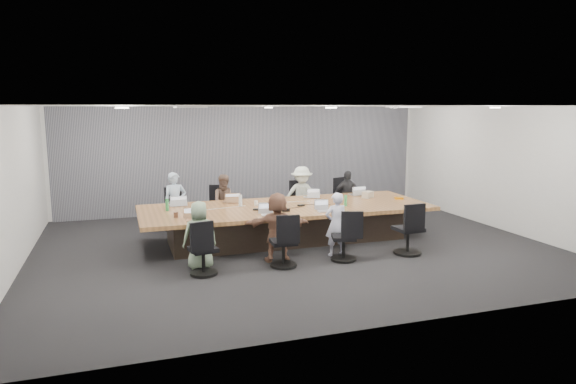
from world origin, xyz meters
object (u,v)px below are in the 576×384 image
object	(u,v)px
person_3	(347,196)
mug_brown	(176,215)
chair_4	(203,254)
chair_1	(223,211)
bottle_green_right	(346,201)
laptop_4	(195,220)
person_0	(175,203)
laptop_0	(178,205)
chair_7	(408,233)
person_1	(225,202)
conference_table	(287,222)
laptop_6	(325,211)
laptop_5	(269,215)
chair_6	(344,241)
chair_3	(341,202)
person_6	(336,224)
chair_2	(297,205)
laptop_1	(230,202)
chair_0	(174,214)
bottle_clear	(240,201)
person_2	(302,195)
bottle_green_left	(167,205)
stapler	(286,210)
person_5	(277,227)
chair_5	(283,246)
snack_packet	(399,198)
canvas_bag	(368,195)

from	to	relation	value
person_3	mug_brown	distance (m)	4.69
chair_4	person_3	xyz separation A→B (m)	(4.03, 3.05, 0.26)
chair_1	bottle_green_right	size ratio (longest dim) A/B	3.18
laptop_4	person_0	bearing A→B (deg)	106.46
person_0	laptop_0	size ratio (longest dim) A/B	3.92
chair_7	person_1	bearing A→B (deg)	129.66
chair_7	person_1	world-z (taller)	person_1
conference_table	person_0	size ratio (longest dim) A/B	4.39
chair_7	laptop_6	bearing A→B (deg)	142.22
laptop_5	chair_6	bearing A→B (deg)	-29.51
chair_3	person_6	xyz separation A→B (m)	(-1.47, -3.05, 0.20)
conference_table	laptop_5	bearing A→B (deg)	-127.57
laptop_4	chair_7	bearing A→B (deg)	0.13
chair_2	laptop_5	bearing A→B (deg)	42.27
laptop_1	person_6	xyz separation A→B (m)	(1.56, -2.15, -0.14)
chair_6	laptop_1	distance (m)	2.97
chair_0	chair_2	xyz separation A→B (m)	(2.97, 0.00, 0.03)
laptop_1	chair_2	bearing A→B (deg)	-147.43
laptop_1	chair_4	bearing A→B (deg)	74.80
laptop_5	mug_brown	size ratio (longest dim) A/B	2.70
person_3	bottle_clear	bearing A→B (deg)	-159.00
chair_6	person_2	xyz separation A→B (m)	(0.29, 3.05, 0.33)
bottle_green_left	bottle_green_right	size ratio (longest dim) A/B	1.04
person_0	person_1	bearing A→B (deg)	-6.94
person_3	stapler	bearing A→B (deg)	-138.36
person_0	bottle_green_right	bearing A→B (deg)	-34.74
laptop_1	person_6	size ratio (longest dim) A/B	0.27
person_5	chair_5	bearing A→B (deg)	101.75
chair_3	bottle_clear	world-z (taller)	bottle_clear
person_6	bottle_green_right	xyz separation A→B (m)	(0.63, 0.95, 0.25)
chair_3	chair_4	bearing A→B (deg)	21.35
conference_table	laptop_4	xyz separation A→B (m)	(-2.02, -0.80, 0.35)
person_1	stapler	size ratio (longest dim) A/B	8.21
chair_3	laptop_6	xyz separation A→B (m)	(-1.47, -2.50, 0.34)
chair_2	snack_packet	size ratio (longest dim) A/B	4.26
chair_7	bottle_green_right	distance (m)	1.55
chair_7	stapler	bearing A→B (deg)	147.65
chair_6	canvas_bag	world-z (taller)	canvas_bag
chair_1	canvas_bag	distance (m)	3.40
chair_7	person_6	distance (m)	1.40
chair_4	bottle_green_right	xyz separation A→B (m)	(3.19, 1.30, 0.49)
bottle_green_right	chair_2	bearing A→B (deg)	99.24
chair_5	chair_6	distance (m)	1.15
chair_4	chair_7	world-z (taller)	chair_7
chair_3	chair_5	bearing A→B (deg)	33.54
chair_3	bottle_green_left	xyz separation A→B (m)	(-4.42, -1.45, 0.45)
chair_1	laptop_6	world-z (taller)	laptop_6
person_0	person_1	size ratio (longest dim) A/B	1.07
chair_6	stapler	size ratio (longest dim) A/B	4.66
chair_7	laptop_4	distance (m)	4.02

